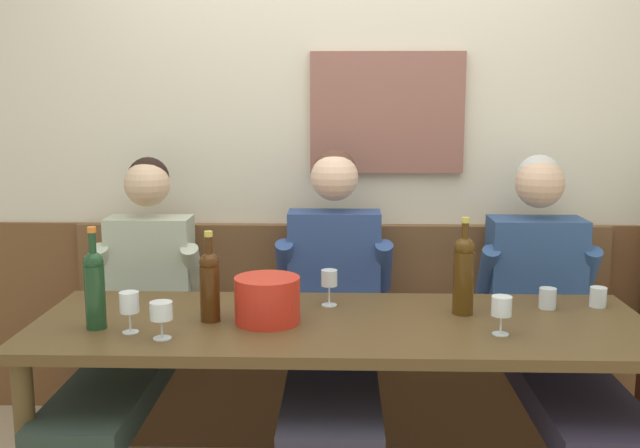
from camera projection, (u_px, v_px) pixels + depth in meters
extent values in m
cube|color=beige|center=(343.00, 127.00, 3.52)|extent=(6.80, 0.08, 2.80)
cube|color=#8A584C|center=(388.00, 113.00, 3.44)|extent=(0.72, 0.04, 0.56)
cube|color=brown|center=(342.00, 318.00, 3.62)|extent=(6.80, 0.03, 0.94)
cube|color=brown|center=(342.00, 384.00, 3.44)|extent=(2.54, 0.42, 0.44)
cube|color=brown|center=(342.00, 334.00, 3.40)|extent=(2.49, 0.39, 0.05)
cube|color=brown|center=(342.00, 271.00, 3.54)|extent=(2.54, 0.04, 0.45)
cube|color=#513C1F|center=(342.00, 326.00, 2.69)|extent=(2.24, 0.78, 0.04)
cylinder|color=#4D4124|center=(92.00, 385.00, 3.10)|extent=(0.07, 0.07, 0.70)
cylinder|color=#523821|center=(597.00, 391.00, 3.04)|extent=(0.07, 0.07, 0.70)
cube|color=#293730|center=(118.00, 386.00, 2.86)|extent=(0.32, 1.08, 0.11)
cube|color=#AFB9A1|center=(152.00, 273.00, 3.38)|extent=(0.38, 0.19, 0.52)
sphere|color=#D6AF8A|center=(148.00, 184.00, 3.30)|extent=(0.20, 0.20, 0.20)
sphere|color=black|center=(149.00, 178.00, 3.32)|extent=(0.19, 0.19, 0.19)
cylinder|color=#AFB9A1|center=(106.00, 270.00, 3.34)|extent=(0.08, 0.20, 0.27)
cylinder|color=#AFB9A1|center=(194.00, 270.00, 3.33)|extent=(0.08, 0.20, 0.27)
cube|color=#302E3D|center=(333.00, 389.00, 2.84)|extent=(0.35, 1.08, 0.11)
cube|color=navy|center=(335.00, 271.00, 3.35)|extent=(0.41, 0.18, 0.55)
sphere|color=beige|center=(335.00, 177.00, 3.27)|extent=(0.21, 0.21, 0.21)
sphere|color=#523327|center=(335.00, 171.00, 3.29)|extent=(0.19, 0.19, 0.19)
cylinder|color=navy|center=(286.00, 266.00, 3.32)|extent=(0.08, 0.20, 0.27)
cylinder|color=navy|center=(384.00, 267.00, 3.30)|extent=(0.08, 0.20, 0.27)
cube|color=#2B2538|center=(571.00, 392.00, 2.81)|extent=(0.35, 1.07, 0.11)
cube|color=#2E4B7D|center=(535.00, 275.00, 3.33)|extent=(0.42, 0.22, 0.52)
sphere|color=#D7AD8A|center=(541.00, 184.00, 3.24)|extent=(0.22, 0.22, 0.22)
sphere|color=beige|center=(540.00, 177.00, 3.26)|extent=(0.20, 0.20, 0.20)
cylinder|color=#2E4B7D|center=(489.00, 272.00, 3.28)|extent=(0.08, 0.20, 0.27)
cylinder|color=#2E4B7D|center=(588.00, 273.00, 3.27)|extent=(0.08, 0.20, 0.27)
cylinder|color=red|center=(268.00, 300.00, 2.66)|extent=(0.24, 0.24, 0.17)
cylinder|color=#462B0C|center=(465.00, 283.00, 2.76)|extent=(0.08, 0.08, 0.24)
sphere|color=#462B0C|center=(466.00, 248.00, 2.73)|extent=(0.08, 0.08, 0.08)
cylinder|color=#462B0C|center=(466.00, 234.00, 2.73)|extent=(0.03, 0.03, 0.09)
cylinder|color=gold|center=(467.00, 220.00, 2.72)|extent=(0.03, 0.03, 0.02)
cylinder|color=#1B3E20|center=(96.00, 297.00, 2.59)|extent=(0.07, 0.07, 0.23)
sphere|color=#1B3E20|center=(94.00, 262.00, 2.56)|extent=(0.07, 0.07, 0.07)
cylinder|color=#1B3E20|center=(94.00, 246.00, 2.55)|extent=(0.03, 0.03, 0.10)
cylinder|color=orange|center=(93.00, 230.00, 2.54)|extent=(0.03, 0.03, 0.02)
cylinder|color=#40220A|center=(211.00, 294.00, 2.67)|extent=(0.07, 0.07, 0.20)
sphere|color=#40220A|center=(210.00, 263.00, 2.65)|extent=(0.07, 0.07, 0.07)
cylinder|color=#40220A|center=(210.00, 248.00, 2.64)|extent=(0.03, 0.03, 0.09)
cylinder|color=gold|center=(209.00, 234.00, 2.63)|extent=(0.03, 0.03, 0.02)
cylinder|color=silver|center=(132.00, 332.00, 2.55)|extent=(0.06, 0.06, 0.00)
cylinder|color=silver|center=(131.00, 322.00, 2.55)|extent=(0.01, 0.01, 0.07)
cylinder|color=silver|center=(130.00, 302.00, 2.54)|extent=(0.07, 0.07, 0.07)
cylinder|color=#DEE585|center=(131.00, 310.00, 2.54)|extent=(0.06, 0.06, 0.02)
cylinder|color=silver|center=(502.00, 334.00, 2.53)|extent=(0.06, 0.06, 0.00)
cylinder|color=silver|center=(502.00, 325.00, 2.53)|extent=(0.01, 0.01, 0.06)
cylinder|color=silver|center=(503.00, 306.00, 2.52)|extent=(0.07, 0.07, 0.07)
cylinder|color=silver|center=(330.00, 305.00, 2.89)|extent=(0.06, 0.06, 0.00)
cylinder|color=silver|center=(330.00, 295.00, 2.88)|extent=(0.01, 0.01, 0.08)
cylinder|color=silver|center=(330.00, 278.00, 2.87)|extent=(0.06, 0.06, 0.06)
cylinder|color=silver|center=(163.00, 338.00, 2.49)|extent=(0.06, 0.06, 0.00)
cylinder|color=silver|center=(163.00, 328.00, 2.49)|extent=(0.01, 0.01, 0.06)
cylinder|color=silver|center=(162.00, 311.00, 2.47)|extent=(0.08, 0.08, 0.06)
cylinder|color=#F4E77F|center=(163.00, 316.00, 2.48)|extent=(0.07, 0.07, 0.02)
cylinder|color=silver|center=(549.00, 298.00, 2.84)|extent=(0.07, 0.07, 0.08)
cylinder|color=silver|center=(599.00, 297.00, 2.87)|extent=(0.06, 0.06, 0.08)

